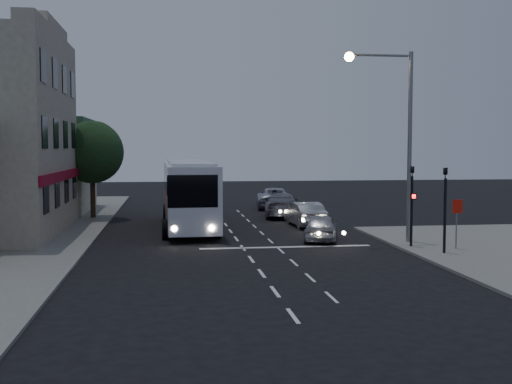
{
  "coord_description": "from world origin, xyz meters",
  "views": [
    {
      "loc": [
        -3.34,
        -27.03,
        4.63
      ],
      "look_at": [
        1.34,
        7.42,
        2.2
      ],
      "focal_mm": 45.0,
      "sensor_mm": 36.0,
      "label": 1
    }
  ],
  "objects": [
    {
      "name": "traffic_signal_side",
      "position": [
        8.3,
        -1.2,
        2.42
      ],
      "size": [
        0.18,
        0.15,
        4.1
      ],
      "color": "black",
      "rests_on": "sidewalk_near"
    },
    {
      "name": "street_tree",
      "position": [
        -8.21,
        15.02,
        4.5
      ],
      "size": [
        4.0,
        4.0,
        6.2
      ],
      "color": "black",
      "rests_on": "sidewalk_far"
    },
    {
      "name": "low_building_north",
      "position": [
        -13.5,
        20.0,
        3.39
      ],
      "size": [
        9.4,
        9.4,
        6.5
      ],
      "color": "gray",
      "rests_on": "sidewalk_far"
    },
    {
      "name": "car_suv",
      "position": [
        4.1,
        3.8,
        0.67
      ],
      "size": [
        2.57,
        4.19,
        1.33
      ],
      "primitive_type": "imported",
      "rotation": [
        0.0,
        0.0,
        2.87
      ],
      "color": "#AAAAAE",
      "rests_on": "ground"
    },
    {
      "name": "streetlight",
      "position": [
        7.34,
        2.2,
        5.73
      ],
      "size": [
        3.32,
        0.44,
        9.0
      ],
      "color": "slate",
      "rests_on": "sidewalk_near"
    },
    {
      "name": "car_sedan_b",
      "position": [
        4.08,
        14.81,
        0.79
      ],
      "size": [
        3.08,
        5.74,
        1.58
      ],
      "primitive_type": "imported",
      "rotation": [
        0.0,
        0.0,
        2.98
      ],
      "color": "slate",
      "rests_on": "ground"
    },
    {
      "name": "tour_bus",
      "position": [
        -2.23,
        9.6,
        2.07
      ],
      "size": [
        2.98,
        12.54,
        3.83
      ],
      "rotation": [
        0.0,
        0.0,
        0.02
      ],
      "color": "silver",
      "rests_on": "ground"
    },
    {
      "name": "road_markings",
      "position": [
        1.29,
        3.31,
        0.0
      ],
      "size": [
        8.0,
        30.55,
        0.01
      ],
      "color": "silver",
      "rests_on": "ground"
    },
    {
      "name": "car_sedan_a",
      "position": [
        4.54,
        9.59,
        0.72
      ],
      "size": [
        1.77,
        4.44,
        1.43
      ],
      "primitive_type": "imported",
      "rotation": [
        0.0,
        0.0,
        3.2
      ],
      "color": "silver",
      "rests_on": "ground"
    },
    {
      "name": "traffic_signal_main",
      "position": [
        7.6,
        0.78,
        2.42
      ],
      "size": [
        0.25,
        0.35,
        4.1
      ],
      "color": "black",
      "rests_on": "sidewalk_near"
    },
    {
      "name": "ground",
      "position": [
        0.0,
        0.0,
        0.0
      ],
      "size": [
        120.0,
        120.0,
        0.0
      ],
      "primitive_type": "plane",
      "color": "black"
    },
    {
      "name": "regulatory_sign",
      "position": [
        9.3,
        -0.24,
        1.6
      ],
      "size": [
        0.45,
        0.12,
        2.2
      ],
      "color": "slate",
      "rests_on": "sidewalk_near"
    },
    {
      "name": "car_sedan_c",
      "position": [
        4.59,
        21.03,
        0.78
      ],
      "size": [
        3.23,
        5.87,
        1.56
      ],
      "primitive_type": "imported",
      "rotation": [
        0.0,
        0.0,
        3.02
      ],
      "color": "#B0B0BF",
      "rests_on": "ground"
    }
  ]
}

